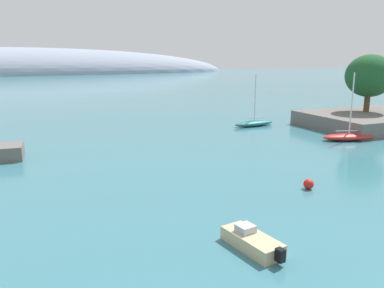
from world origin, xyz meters
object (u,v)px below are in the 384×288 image
object	(u,v)px
sailboat_teal_near_shore	(254,123)
sailboat_red_mid_mooring	(349,136)
tree_clump_shore	(370,76)
motorboat_sand_foreground	(252,241)
mooring_buoy_red	(309,184)

from	to	relation	value
sailboat_teal_near_shore	sailboat_red_mid_mooring	xyz separation A→B (m)	(5.45, -13.65, 0.04)
tree_clump_shore	motorboat_sand_foreground	distance (m)	46.38
sailboat_teal_near_shore	mooring_buoy_red	xyz separation A→B (m)	(-11.51, -26.37, -0.07)
motorboat_sand_foreground	mooring_buoy_red	size ratio (longest dim) A/B	5.28
sailboat_red_mid_mooring	motorboat_sand_foreground	bearing A→B (deg)	-127.64
tree_clump_shore	mooring_buoy_red	distance (m)	35.04
sailboat_teal_near_shore	motorboat_sand_foreground	size ratio (longest dim) A/B	1.81
sailboat_red_mid_mooring	motorboat_sand_foreground	distance (m)	32.71
tree_clump_shore	mooring_buoy_red	size ratio (longest dim) A/B	10.53
sailboat_teal_near_shore	motorboat_sand_foreground	xyz separation A→B (m)	(-20.93, -33.00, -0.06)
tree_clump_shore	sailboat_red_mid_mooring	bearing A→B (deg)	-145.26
tree_clump_shore	mooring_buoy_red	world-z (taller)	tree_clump_shore
tree_clump_shore	motorboat_sand_foreground	bearing A→B (deg)	-144.18
tree_clump_shore	sailboat_teal_near_shore	world-z (taller)	tree_clump_shore
sailboat_teal_near_shore	mooring_buoy_red	distance (m)	28.77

